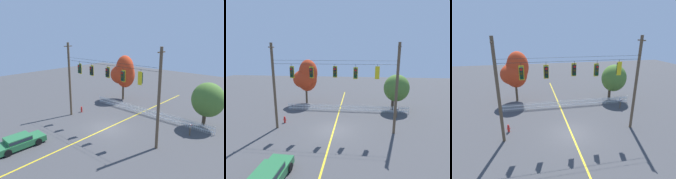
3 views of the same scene
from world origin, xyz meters
The scene contains 14 objects.
ground centered at (0.00, 0.00, 0.00)m, with size 80.00×80.00×0.00m, color #424244.
lane_centerline_stripe centered at (0.00, 0.00, 0.00)m, with size 0.16×36.00×0.01m, color gold.
signal_support_span centered at (0.00, 0.00, 4.69)m, with size 12.89×1.10×9.20m.
traffic_signal_eastbound_side centered at (-4.31, 0.01, 6.23)m, with size 0.43×0.38×1.49m.
traffic_signal_southbound_primary centered at (-2.26, 0.01, 6.23)m, with size 0.43×0.38×1.46m.
traffic_signal_northbound_secondary centered at (0.17, 0.01, 6.32)m, with size 0.43×0.38×1.36m.
traffic_signal_northbound_primary centered at (2.24, 0.01, 6.21)m, with size 0.43×0.38×1.48m.
traffic_signal_westbound_side centered at (4.34, -0.01, 6.31)m, with size 0.43×0.38×1.41m.
white_picket_fence centered at (1.05, 6.29, 0.49)m, with size 16.89×0.06×0.97m.
autumn_maple_near_fence centered at (-5.57, 9.75, 4.31)m, with size 3.81×3.55×7.03m.
autumn_maple_mid centered at (8.02, 7.72, 3.29)m, with size 3.51×3.11×5.14m.
parked_car centered at (-3.12, -8.39, 0.60)m, with size 1.99×4.58×1.15m.
fire_hydrant centered at (-6.05, 1.51, 0.38)m, with size 0.38×0.22×0.78m.
roadside_mailbox centered at (7.55, 4.54, 1.08)m, with size 0.25×0.44×1.32m.
Camera 1 is at (15.38, -16.07, 10.26)m, focal length 34.81 mm.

